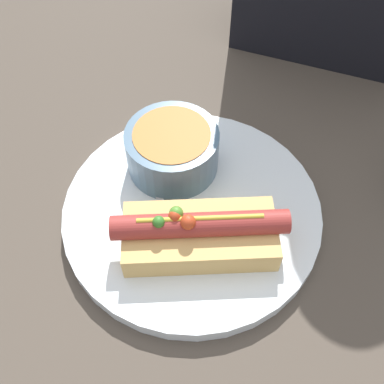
{
  "coord_description": "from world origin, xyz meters",
  "views": [
    {
      "loc": [
        0.1,
        -0.26,
        0.44
      ],
      "look_at": [
        0.0,
        0.0,
        0.05
      ],
      "focal_mm": 42.0,
      "sensor_mm": 36.0,
      "label": 1
    }
  ],
  "objects": [
    {
      "name": "ground_plane",
      "position": [
        0.0,
        0.0,
        0.0
      ],
      "size": [
        4.0,
        4.0,
        0.0
      ],
      "primitive_type": "plane",
      "color": "#4C4238"
    },
    {
      "name": "hot_dog",
      "position": [
        0.02,
        -0.04,
        0.04
      ],
      "size": [
        0.17,
        0.13,
        0.06
      ],
      "rotation": [
        0.0,
        0.0,
        0.4
      ],
      "color": "#DBAD60",
      "rests_on": "dinner_plate"
    },
    {
      "name": "dinner_plate",
      "position": [
        0.0,
        0.0,
        0.01
      ],
      "size": [
        0.29,
        0.29,
        0.02
      ],
      "color": "white",
      "rests_on": "ground_plane"
    },
    {
      "name": "soup_bowl",
      "position": [
        -0.04,
        0.05,
        0.05
      ],
      "size": [
        0.11,
        0.11,
        0.05
      ],
      "color": "slate",
      "rests_on": "dinner_plate"
    },
    {
      "name": "spoon",
      "position": [
        -0.06,
        0.04,
        0.02
      ],
      "size": [
        0.09,
        0.13,
        0.01
      ],
      "rotation": [
        0.0,
        0.0,
        2.1
      ],
      "color": "#B7B7BC",
      "rests_on": "dinner_plate"
    }
  ]
}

